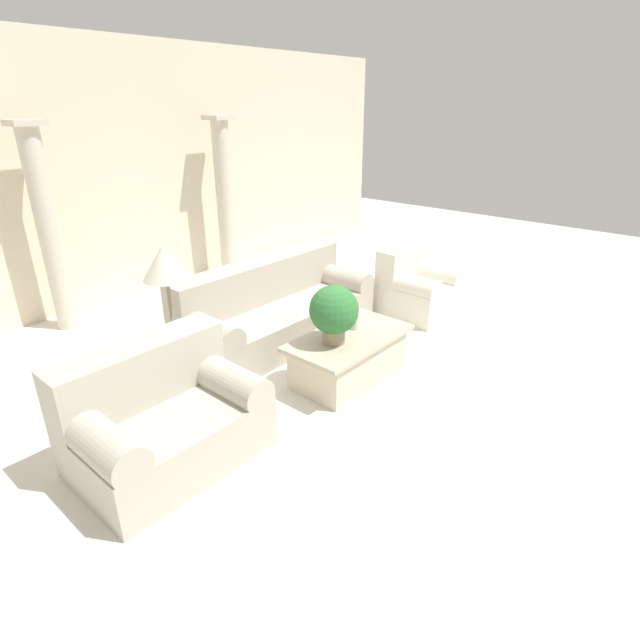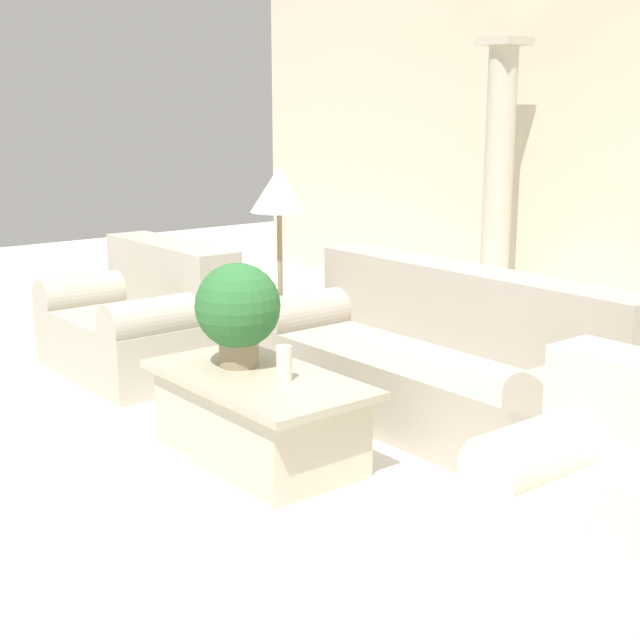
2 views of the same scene
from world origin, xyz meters
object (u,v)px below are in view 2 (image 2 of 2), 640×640
floor_lamp (279,197)px  armchair (623,495)px  loveseat (143,319)px  sofa_long (442,362)px  potted_plant (238,309)px  coffee_table (258,416)px

floor_lamp → armchair: 3.23m
loveseat → armchair: loveseat is taller
sofa_long → armchair: bearing=-25.1°
sofa_long → floor_lamp: floor_lamp is taller
floor_lamp → potted_plant: bearing=-45.1°
floor_lamp → coffee_table: bearing=-40.5°
potted_plant → floor_lamp: bearing=134.9°
potted_plant → armchair: bearing=9.7°
coffee_table → sofa_long: bearing=81.9°
sofa_long → floor_lamp: (-1.37, -0.14, 0.84)m
loveseat → coffee_table: loveseat is taller
floor_lamp → armchair: bearing=-12.1°
sofa_long → floor_lamp: size_ratio=1.66×
sofa_long → potted_plant: (-0.37, -1.14, 0.41)m
coffee_table → armchair: armchair is taller
loveseat → potted_plant: bearing=-10.2°
floor_lamp → armchair: size_ratio=1.59×
loveseat → floor_lamp: size_ratio=0.94×
loveseat → armchair: (3.66, 0.06, -0.00)m
sofa_long → loveseat: 2.16m
sofa_long → armchair: sofa_long is taller
loveseat → floor_lamp: floor_lamp is taller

